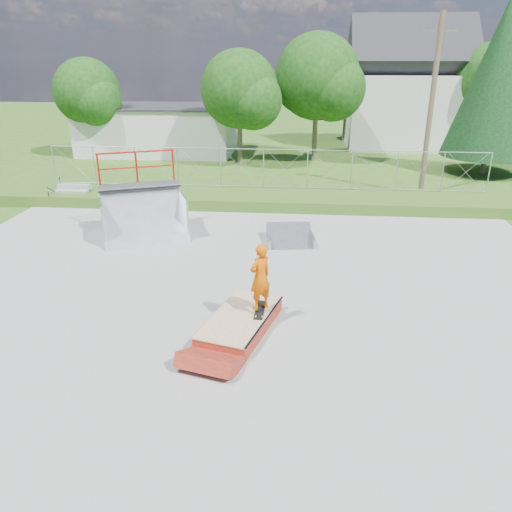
{
  "coord_description": "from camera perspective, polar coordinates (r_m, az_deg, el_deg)",
  "views": [
    {
      "loc": [
        1.72,
        -12.12,
        6.18
      ],
      "look_at": [
        0.57,
        0.49,
        1.1
      ],
      "focal_mm": 35.0,
      "sensor_mm": 36.0,
      "label": 1
    }
  ],
  "objects": [
    {
      "name": "chain_link_fence",
      "position": [
        23.18,
        0.86,
        9.96
      ],
      "size": [
        20.0,
        0.06,
        1.8
      ],
      "primitive_type": null,
      "color": "#9A9CA3",
      "rests_on": "grass_berm"
    },
    {
      "name": "tree_back_mid",
      "position": [
        40.21,
        10.71,
        17.88
      ],
      "size": [
        4.08,
        3.84,
        5.7
      ],
      "color": "#4F4131",
      "rests_on": "ground"
    },
    {
      "name": "tree_left_near",
      "position": [
        30.21,
        -1.47,
        18.17
      ],
      "size": [
        4.76,
        4.48,
        6.65
      ],
      "color": "#4F4131",
      "rests_on": "ground"
    },
    {
      "name": "gable_house",
      "position": [
        38.88,
        16.8,
        17.54
      ],
      "size": [
        8.4,
        6.08,
        8.94
      ],
      "color": "silver",
      "rests_on": "ground"
    },
    {
      "name": "tree_right_far",
      "position": [
        38.1,
        25.69,
        17.38
      ],
      "size": [
        5.1,
        4.8,
        7.12
      ],
      "color": "#4F4131",
      "rests_on": "ground"
    },
    {
      "name": "skateboard",
      "position": [
        12.18,
        0.46,
        -6.25
      ],
      "size": [
        0.26,
        0.81,
        0.13
      ],
      "primitive_type": "cube",
      "rotation": [
        0.14,
        0.0,
        -0.05
      ],
      "color": "black",
      "rests_on": "grind_box"
    },
    {
      "name": "utility_building_flat",
      "position": [
        35.78,
        -10.92,
        13.97
      ],
      "size": [
        10.0,
        6.0,
        3.0
      ],
      "primitive_type": "cube",
      "color": "silver",
      "rests_on": "ground"
    },
    {
      "name": "tree_left_far",
      "position": [
        34.77,
        -18.47,
        17.11
      ],
      "size": [
        4.42,
        4.16,
        6.18
      ],
      "color": "#4F4131",
      "rests_on": "ground"
    },
    {
      "name": "grass_berm",
      "position": [
        22.48,
        0.64,
        6.57
      ],
      "size": [
        24.0,
        3.0,
        0.5
      ],
      "primitive_type": "cube",
      "color": "#2E5D1A",
      "rests_on": "ground"
    },
    {
      "name": "flat_bank_ramp",
      "position": [
        17.72,
        3.9,
        2.24
      ],
      "size": [
        1.79,
        1.89,
        0.49
      ],
      "primitive_type": null,
      "rotation": [
        0.0,
        0.0,
        0.13
      ],
      "color": "gray",
      "rests_on": "concrete_pad"
    },
    {
      "name": "conifer_tree",
      "position": [
        30.9,
        25.96,
        17.71
      ],
      "size": [
        5.04,
        5.04,
        9.1
      ],
      "color": "#4F4131",
      "rests_on": "ground"
    },
    {
      "name": "quarter_pipe",
      "position": [
        18.33,
        -12.87,
        6.43
      ],
      "size": [
        3.69,
        3.45,
        2.94
      ],
      "primitive_type": null,
      "rotation": [
        0.0,
        0.0,
        0.41
      ],
      "color": "gray",
      "rests_on": "concrete_pad"
    },
    {
      "name": "utility_pole",
      "position": [
        24.9,
        19.36,
        15.67
      ],
      "size": [
        0.24,
        0.24,
        8.0
      ],
      "primitive_type": "cylinder",
      "color": "#4F4131",
      "rests_on": "ground"
    },
    {
      "name": "concrete_stairs",
      "position": [
        23.9,
        -20.42,
        6.49
      ],
      "size": [
        1.5,
        1.6,
        0.8
      ],
      "primitive_type": null,
      "color": "#999997",
      "rests_on": "ground"
    },
    {
      "name": "grind_box",
      "position": [
        12.14,
        -1.79,
        -7.68
      ],
      "size": [
        1.93,
        2.9,
        0.39
      ],
      "rotation": [
        0.0,
        0.0,
        -0.26
      ],
      "color": "maroon",
      "rests_on": "concrete_pad"
    },
    {
      "name": "ground",
      "position": [
        13.71,
        -2.57,
        -4.95
      ],
      "size": [
        120.0,
        120.0,
        0.0
      ],
      "primitive_type": "plane",
      "color": "#2E5D1A",
      "rests_on": "ground"
    },
    {
      "name": "skater",
      "position": [
        11.82,
        0.47,
        -2.74
      ],
      "size": [
        0.7,
        0.7,
        1.64
      ],
      "primitive_type": "imported",
      "rotation": [
        0.0,
        0.0,
        3.91
      ],
      "color": "#D75702",
      "rests_on": "grind_box"
    },
    {
      "name": "concrete_pad",
      "position": [
        13.7,
        -2.58,
        -4.88
      ],
      "size": [
        20.0,
        16.0,
        0.04
      ],
      "primitive_type": "cube",
      "color": "#999997",
      "rests_on": "ground"
    },
    {
      "name": "tree_center",
      "position": [
        31.97,
        7.54,
        19.3
      ],
      "size": [
        5.44,
        5.12,
        7.6
      ],
      "color": "#4F4131",
      "rests_on": "ground"
    }
  ]
}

